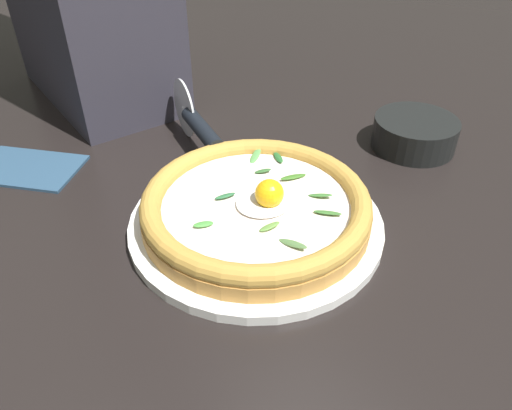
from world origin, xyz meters
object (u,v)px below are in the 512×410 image
object	(u,v)px
pizza_cutter	(196,123)
pizza	(256,206)
side_bowl	(415,133)
folded_napkin	(27,167)

from	to	relation	value
pizza_cutter	pizza	bearing A→B (deg)	84.91
side_bowl	pizza_cutter	bearing A→B (deg)	-29.16
pizza	pizza_cutter	xyz separation A→B (m)	(-0.02, -0.20, 0.01)
folded_napkin	pizza	bearing A→B (deg)	128.06
pizza	pizza_cutter	bearing A→B (deg)	-95.09
side_bowl	pizza	bearing A→B (deg)	8.55
pizza	side_bowl	world-z (taller)	pizza
pizza	folded_napkin	bearing A→B (deg)	-51.94
side_bowl	folded_napkin	distance (m)	0.55
side_bowl	pizza_cutter	size ratio (longest dim) A/B	0.70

